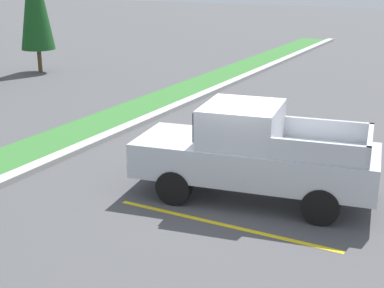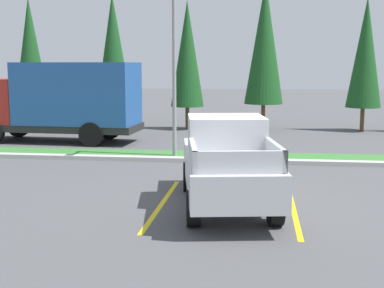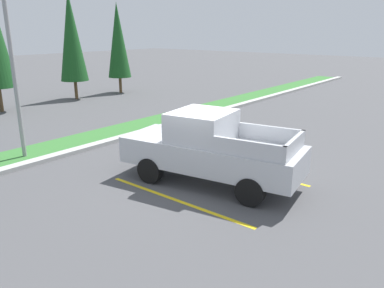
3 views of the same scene
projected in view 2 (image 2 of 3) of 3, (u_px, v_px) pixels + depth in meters
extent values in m
plane|color=#4C4C4F|center=(218.00, 200.00, 12.97)|extent=(120.00, 120.00, 0.00)
cube|color=yellow|center=(162.00, 203.00, 12.62)|extent=(0.12, 4.80, 0.01)
cube|color=yellow|center=(293.00, 208.00, 12.24)|extent=(0.12, 4.80, 0.01)
cube|color=#B2B2AD|center=(229.00, 161.00, 17.87)|extent=(56.00, 0.40, 0.15)
cube|color=#387533|center=(231.00, 156.00, 18.95)|extent=(56.00, 1.80, 0.06)
cylinder|color=black|center=(189.00, 177.00, 13.87)|extent=(0.40, 0.80, 0.76)
cylinder|color=black|center=(253.00, 176.00, 13.94)|extent=(0.40, 0.80, 0.76)
cylinder|color=black|center=(193.00, 208.00, 10.81)|extent=(0.40, 0.80, 0.76)
cylinder|color=black|center=(275.00, 207.00, 10.87)|extent=(0.40, 0.80, 0.76)
cube|color=silver|center=(227.00, 169.00, 12.30)|extent=(2.72, 5.44, 0.76)
cube|color=silver|center=(226.00, 134.00, 12.48)|extent=(2.00, 1.86, 0.84)
cube|color=#2D3842|center=(223.00, 128.00, 13.28)|extent=(1.61, 0.32, 0.63)
cube|color=silver|center=(193.00, 155.00, 10.74)|extent=(0.41, 1.89, 0.44)
cube|color=silver|center=(276.00, 154.00, 10.81)|extent=(0.41, 1.89, 0.44)
cube|color=silver|center=(240.00, 163.00, 9.89)|extent=(1.79, 0.39, 0.44)
cube|color=silver|center=(218.00, 160.00, 14.85)|extent=(1.81, 0.45, 0.28)
cylinder|color=black|center=(19.00, 126.00, 24.27)|extent=(1.02, 0.36, 1.00)
cylinder|color=black|center=(91.00, 134.00, 21.34)|extent=(1.02, 0.36, 1.00)
cylinder|color=black|center=(109.00, 128.00, 23.48)|extent=(1.02, 0.36, 1.00)
cube|color=#262626|center=(61.00, 127.00, 22.71)|extent=(6.92, 2.68, 0.30)
cube|color=#AD231E|center=(6.00, 101.00, 23.01)|extent=(1.73, 2.39, 1.90)
cube|color=#235199|center=(77.00, 93.00, 22.35)|extent=(5.13, 2.68, 2.60)
cylinder|color=gray|center=(174.00, 69.00, 18.54)|extent=(0.14, 0.14, 6.32)
cylinder|color=brown|center=(33.00, 114.00, 28.78)|extent=(0.20, 0.20, 1.23)
cone|color=#194C1E|center=(30.00, 51.00, 28.27)|extent=(1.78, 1.78, 5.63)
cylinder|color=brown|center=(115.00, 114.00, 28.61)|extent=(0.20, 0.20, 1.27)
cone|color=#194C1E|center=(113.00, 48.00, 28.08)|extent=(1.84, 1.84, 5.79)
cylinder|color=brown|center=(187.00, 118.00, 27.20)|extent=(0.20, 0.20, 1.18)
cone|color=#194C1E|center=(187.00, 54.00, 26.71)|extent=(1.70, 1.70, 5.36)
cylinder|color=brown|center=(263.00, 117.00, 26.82)|extent=(0.20, 0.20, 1.35)
cone|color=#194C1E|center=(265.00, 42.00, 26.26)|extent=(1.94, 1.94, 6.13)
cylinder|color=brown|center=(362.00, 119.00, 26.42)|extent=(0.20, 0.20, 1.19)
cone|color=#194C1E|center=(365.00, 53.00, 25.93)|extent=(1.72, 1.72, 5.42)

